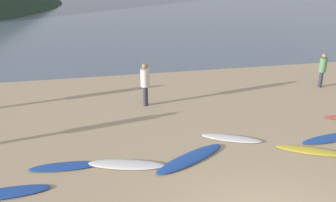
{
  "coord_description": "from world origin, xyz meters",
  "views": [
    {
      "loc": [
        -3.34,
        -4.77,
        5.38
      ],
      "look_at": [
        -0.86,
        6.98,
        0.6
      ],
      "focal_mm": 37.6,
      "sensor_mm": 36.0,
      "label": 1
    }
  ],
  "objects_px": {
    "surfboard_7": "(333,138)",
    "person_2": "(145,81)",
    "surfboard_2": "(65,166)",
    "surfboard_4": "(191,158)",
    "person_1": "(323,68)",
    "surfboard_5": "(231,138)",
    "surfboard_6": "(311,151)",
    "surfboard_3": "(126,165)",
    "surfboard_1": "(5,193)"
  },
  "relations": [
    {
      "from": "surfboard_7",
      "to": "person_2",
      "type": "distance_m",
      "value": 6.96
    },
    {
      "from": "surfboard_2",
      "to": "person_2",
      "type": "height_order",
      "value": "person_2"
    },
    {
      "from": "surfboard_2",
      "to": "surfboard_4",
      "type": "distance_m",
      "value": 3.56
    },
    {
      "from": "surfboard_7",
      "to": "person_1",
      "type": "height_order",
      "value": "person_1"
    },
    {
      "from": "person_1",
      "to": "surfboard_7",
      "type": "bearing_deg",
      "value": 116.32
    },
    {
      "from": "surfboard_7",
      "to": "surfboard_5",
      "type": "bearing_deg",
      "value": 161.77
    },
    {
      "from": "person_2",
      "to": "surfboard_4",
      "type": "bearing_deg",
      "value": 162.74
    },
    {
      "from": "surfboard_5",
      "to": "surfboard_4",
      "type": "bearing_deg",
      "value": -124.57
    },
    {
      "from": "surfboard_2",
      "to": "surfboard_6",
      "type": "bearing_deg",
      "value": -2.99
    },
    {
      "from": "surfboard_3",
      "to": "surfboard_4",
      "type": "relative_size",
      "value": 0.86
    },
    {
      "from": "surfboard_1",
      "to": "person_1",
      "type": "xyz_separation_m",
      "value": [
        12.46,
        5.57,
        0.89
      ]
    },
    {
      "from": "surfboard_3",
      "to": "surfboard_1",
      "type": "bearing_deg",
      "value": -152.01
    },
    {
      "from": "surfboard_1",
      "to": "surfboard_3",
      "type": "distance_m",
      "value": 3.15
    },
    {
      "from": "surfboard_2",
      "to": "surfboard_7",
      "type": "bearing_deg",
      "value": 1.81
    },
    {
      "from": "surfboard_5",
      "to": "surfboard_6",
      "type": "bearing_deg",
      "value": -5.3
    },
    {
      "from": "surfboard_5",
      "to": "person_2",
      "type": "distance_m",
      "value": 4.26
    },
    {
      "from": "surfboard_3",
      "to": "surfboard_5",
      "type": "height_order",
      "value": "surfboard_3"
    },
    {
      "from": "surfboard_1",
      "to": "person_1",
      "type": "relative_size",
      "value": 1.4
    },
    {
      "from": "surfboard_1",
      "to": "surfboard_4",
      "type": "bearing_deg",
      "value": 4.83
    },
    {
      "from": "surfboard_1",
      "to": "surfboard_6",
      "type": "bearing_deg",
      "value": -0.39
    },
    {
      "from": "surfboard_5",
      "to": "person_1",
      "type": "relative_size",
      "value": 1.23
    },
    {
      "from": "surfboard_5",
      "to": "surfboard_6",
      "type": "distance_m",
      "value": 2.41
    },
    {
      "from": "surfboard_1",
      "to": "surfboard_2",
      "type": "relative_size",
      "value": 1.11
    },
    {
      "from": "surfboard_4",
      "to": "surfboard_3",
      "type": "bearing_deg",
      "value": 150.27
    },
    {
      "from": "surfboard_1",
      "to": "person_1",
      "type": "height_order",
      "value": "person_1"
    },
    {
      "from": "surfboard_1",
      "to": "surfboard_2",
      "type": "bearing_deg",
      "value": 31.9
    },
    {
      "from": "person_1",
      "to": "person_2",
      "type": "xyz_separation_m",
      "value": [
        -8.16,
        -0.54,
        0.1
      ]
    },
    {
      "from": "surfboard_2",
      "to": "person_2",
      "type": "relative_size",
      "value": 1.14
    },
    {
      "from": "person_2",
      "to": "surfboard_3",
      "type": "bearing_deg",
      "value": 138.56
    },
    {
      "from": "surfboard_2",
      "to": "person_1",
      "type": "distance_m",
      "value": 12.01
    },
    {
      "from": "surfboard_2",
      "to": "surfboard_6",
      "type": "relative_size",
      "value": 0.97
    },
    {
      "from": "surfboard_3",
      "to": "surfboard_6",
      "type": "distance_m",
      "value": 5.58
    },
    {
      "from": "surfboard_2",
      "to": "surfboard_6",
      "type": "distance_m",
      "value": 7.27
    },
    {
      "from": "surfboard_2",
      "to": "person_2",
      "type": "bearing_deg",
      "value": 56.63
    },
    {
      "from": "surfboard_2",
      "to": "surfboard_5",
      "type": "xyz_separation_m",
      "value": [
        5.17,
        0.61,
        0.01
      ]
    },
    {
      "from": "surfboard_5",
      "to": "surfboard_2",
      "type": "bearing_deg",
      "value": -147.59
    },
    {
      "from": "surfboard_2",
      "to": "person_1",
      "type": "xyz_separation_m",
      "value": [
        11.05,
        4.61,
        0.89
      ]
    },
    {
      "from": "surfboard_6",
      "to": "person_1",
      "type": "relative_size",
      "value": 1.29
    },
    {
      "from": "surfboard_1",
      "to": "surfboard_5",
      "type": "distance_m",
      "value": 6.76
    },
    {
      "from": "surfboard_6",
      "to": "surfboard_2",
      "type": "bearing_deg",
      "value": -157.7
    },
    {
      "from": "surfboard_3",
      "to": "surfboard_6",
      "type": "height_order",
      "value": "surfboard_3"
    },
    {
      "from": "surfboard_7",
      "to": "surfboard_4",
      "type": "bearing_deg",
      "value": 176.24
    },
    {
      "from": "surfboard_5",
      "to": "person_1",
      "type": "xyz_separation_m",
      "value": [
        5.88,
        4.0,
        0.89
      ]
    },
    {
      "from": "surfboard_2",
      "to": "surfboard_3",
      "type": "bearing_deg",
      "value": -7.78
    },
    {
      "from": "person_1",
      "to": "surfboard_6",
      "type": "bearing_deg",
      "value": 109.75
    },
    {
      "from": "person_2",
      "to": "surfboard_7",
      "type": "bearing_deg",
      "value": -152.28
    },
    {
      "from": "surfboard_6",
      "to": "person_1",
      "type": "height_order",
      "value": "person_1"
    },
    {
      "from": "surfboard_7",
      "to": "person_2",
      "type": "bearing_deg",
      "value": 136.38
    },
    {
      "from": "surfboard_3",
      "to": "surfboard_2",
      "type": "bearing_deg",
      "value": -174.19
    },
    {
      "from": "surfboard_1",
      "to": "surfboard_4",
      "type": "xyz_separation_m",
      "value": [
        4.95,
        0.64,
        0.01
      ]
    }
  ]
}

